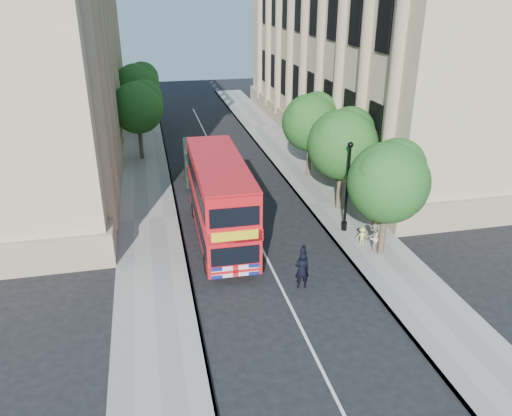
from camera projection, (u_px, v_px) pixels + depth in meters
ground at (288, 302)px, 21.97m from camera, size 120.00×120.00×0.00m
pavement_right at (331, 203)px, 32.04m from camera, size 3.50×80.00×0.12m
pavement_left at (149, 219)px, 29.74m from camera, size 3.50×80.00×0.12m
building_right at (369, 36)px, 42.58m from camera, size 12.00×38.00×18.00m
building_left at (24, 43)px, 37.07m from camera, size 12.00×38.00×18.00m
tree_right_near at (389, 178)px, 24.15m from camera, size 4.00×4.00×6.08m
tree_right_mid at (343, 141)px, 29.43m from camera, size 4.20×4.20×6.37m
tree_right_far at (311, 119)px, 34.85m from camera, size 4.00×4.00×6.15m
tree_left_far at (138, 105)px, 38.70m from camera, size 4.00×4.00×6.30m
tree_left_back at (137, 84)px, 45.75m from camera, size 4.20×4.20×6.65m
lamp_post at (347, 191)px, 27.33m from camera, size 0.32×0.32×5.16m
double_decker_bus at (220, 198)px, 26.52m from camera, size 2.71×9.69×4.45m
box_van at (198, 164)px, 35.41m from camera, size 2.15×4.76×2.67m
police_constable at (302, 270)px, 22.69m from camera, size 0.68×0.48×1.79m
woman_pedestrian at (373, 238)px, 25.71m from camera, size 0.95×0.92×1.54m
child_a at (375, 221)px, 28.06m from camera, size 0.70×0.57×1.11m
child_b at (362, 236)px, 26.55m from camera, size 0.69×0.52×0.95m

